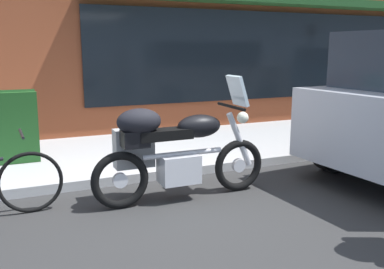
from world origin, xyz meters
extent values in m
plane|color=#2D2D2D|center=(0.00, 0.00, 0.00)|extent=(80.00, 80.00, 0.00)
torus|color=black|center=(0.94, 0.26, 0.32)|extent=(0.63, 0.09, 0.63)
cylinder|color=silver|center=(0.94, 0.26, 0.32)|extent=(0.16, 0.06, 0.16)
torus|color=black|center=(-0.51, 0.26, 0.32)|extent=(0.63, 0.09, 0.63)
cylinder|color=silver|center=(-0.51, 0.26, 0.32)|extent=(0.16, 0.06, 0.16)
cube|color=silver|center=(0.17, 0.26, 0.37)|extent=(0.44, 0.30, 0.32)
cylinder|color=silver|center=(0.22, 0.26, 0.54)|extent=(0.94, 0.06, 0.06)
ellipsoid|color=black|center=(0.42, 0.26, 0.84)|extent=(0.52, 0.28, 0.26)
cube|color=black|center=(0.00, 0.26, 0.78)|extent=(0.60, 0.24, 0.11)
cube|color=black|center=(-0.33, 0.26, 0.76)|extent=(0.28, 0.22, 0.18)
cylinder|color=silver|center=(0.94, 0.26, 0.63)|extent=(0.35, 0.07, 0.67)
cylinder|color=black|center=(0.82, 0.26, 1.04)|extent=(0.04, 0.62, 0.04)
cube|color=silver|center=(0.90, 0.26, 1.22)|extent=(0.15, 0.32, 0.35)
sphere|color=#EAEACC|center=(0.98, 0.26, 0.90)|extent=(0.14, 0.14, 0.14)
cube|color=#A4A4A4|center=(-0.28, 0.50, 0.60)|extent=(0.44, 0.20, 0.44)
cube|color=black|center=(-0.28, 0.61, 0.60)|extent=(0.37, 0.02, 0.03)
ellipsoid|color=black|center=(-0.28, 0.26, 0.94)|extent=(0.48, 0.32, 0.28)
torus|color=black|center=(-1.39, 0.52, 0.33)|extent=(0.66, 0.06, 0.66)
cylinder|color=black|center=(-1.44, 0.52, 0.85)|extent=(0.04, 0.48, 0.03)
cylinder|color=black|center=(2.58, 0.45, 0.33)|extent=(0.67, 0.26, 0.66)
cube|color=#1E511E|center=(-1.46, 2.07, 0.63)|extent=(0.55, 0.21, 1.01)
cube|color=#1E511E|center=(-1.46, 2.29, 0.63)|extent=(0.55, 0.21, 1.01)
camera|label=1|loc=(-1.52, -3.96, 1.69)|focal=39.12mm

